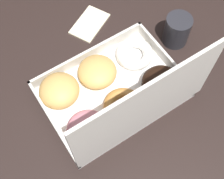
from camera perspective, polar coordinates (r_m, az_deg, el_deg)
ground_plane at (r=1.66m, az=-1.89°, el=-10.11°), size 8.00×8.00×0.00m
dining_table at (r=1.05m, az=-2.94°, el=0.38°), size 1.10×1.00×0.75m
donut_box at (r=0.88m, az=0.18°, el=-0.40°), size 0.40×0.29×0.30m
coffee_mug at (r=1.01m, az=11.79°, el=10.63°), size 0.08×0.08×0.10m
paper_napkin at (r=1.07m, az=-4.11°, el=11.90°), size 0.16×0.14×0.01m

